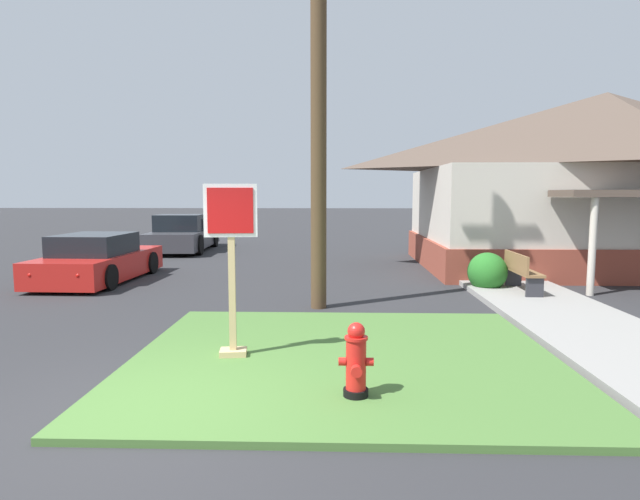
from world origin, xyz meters
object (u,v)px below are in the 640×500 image
at_px(manhole_cover, 248,330).
at_px(parked_sedan_red, 98,261).
at_px(fire_hydrant, 356,362).
at_px(pickup_truck_charcoal, 183,236).
at_px(street_bench, 521,270).
at_px(stop_sign, 232,274).
at_px(utility_pole, 319,63).

distance_m(manhole_cover, parked_sedan_red, 6.82).
height_order(fire_hydrant, pickup_truck_charcoal, pickup_truck_charcoal).
relative_size(parked_sedan_red, street_bench, 2.80).
bearing_deg(pickup_truck_charcoal, parked_sedan_red, -90.76).
xyz_separation_m(fire_hydrant, manhole_cover, (-1.69, 3.00, -0.46)).
xyz_separation_m(fire_hydrant, pickup_truck_charcoal, (-6.36, 15.14, 0.15)).
relative_size(fire_hydrant, street_bench, 0.53).
height_order(pickup_truck_charcoal, street_bench, pickup_truck_charcoal).
bearing_deg(manhole_cover, stop_sign, -87.67).
height_order(parked_sedan_red, utility_pole, utility_pole).
bearing_deg(manhole_cover, street_bench, 29.13).
xyz_separation_m(manhole_cover, street_bench, (5.57, 3.11, 0.58)).
height_order(stop_sign, utility_pole, utility_pole).
bearing_deg(utility_pole, stop_sign, -107.17).
bearing_deg(stop_sign, parked_sedan_red, 126.90).
relative_size(manhole_cover, parked_sedan_red, 0.16).
height_order(parked_sedan_red, street_bench, parked_sedan_red).
height_order(manhole_cover, parked_sedan_red, parked_sedan_red).
bearing_deg(manhole_cover, pickup_truck_charcoal, 111.07).
distance_m(fire_hydrant, parked_sedan_red, 10.15).
distance_m(fire_hydrant, utility_pole, 6.45).
distance_m(manhole_cover, street_bench, 6.41).
distance_m(stop_sign, manhole_cover, 2.01).
relative_size(fire_hydrant, parked_sedan_red, 0.19).
bearing_deg(utility_pole, street_bench, 16.55).
bearing_deg(utility_pole, parked_sedan_red, 152.60).
bearing_deg(manhole_cover, parked_sedan_red, 134.64).
xyz_separation_m(stop_sign, street_bench, (5.51, 4.72, -0.62)).
height_order(stop_sign, parked_sedan_red, stop_sign).
xyz_separation_m(parked_sedan_red, utility_pole, (5.89, -3.05, 4.22)).
bearing_deg(manhole_cover, fire_hydrant, -60.64).
bearing_deg(stop_sign, utility_pole, 72.83).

